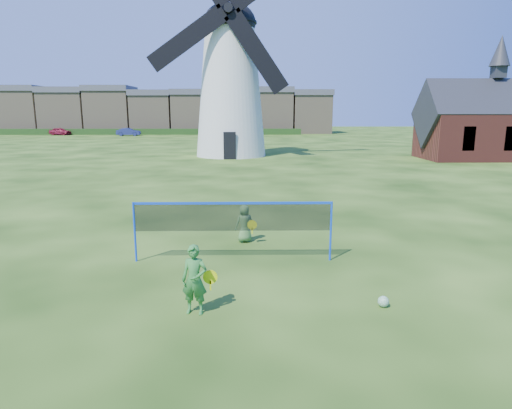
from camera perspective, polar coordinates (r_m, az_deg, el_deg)
The scene contains 11 objects.
ground at distance 10.94m, azimuth -1.01°, elevation -8.26°, with size 220.00×220.00×0.00m, color black.
windmill at distance 38.93m, azimuth -3.33°, elevation 15.64°, with size 13.03×6.03×18.15m.
chapel at distance 40.91m, azimuth 28.30°, elevation 9.00°, with size 11.43×5.54×9.66m.
badminton_net at distance 11.17m, azimuth -3.00°, elevation -1.73°, with size 5.05×0.05×1.55m.
player_girl at distance 8.48m, azimuth -7.94°, elevation -9.62°, with size 0.69×0.40×1.35m.
player_boy at distance 12.95m, azimuth -1.48°, elevation -2.47°, with size 0.67×0.51×1.11m.
play_ball at distance 9.22m, azimuth 16.14°, elevation -11.96°, with size 0.22×0.22×0.22m, color green.
terraced_houses at distance 84.41m, azimuth -14.21°, elevation 11.66°, with size 67.09×8.40×8.36m.
hedge at distance 79.45m, azimuth -17.28°, elevation 8.97°, with size 62.00×0.80×1.00m, color #193814.
car_left at distance 81.72m, azimuth -24.01°, elevation 8.64°, with size 1.46×3.64×1.24m, color maroon.
car_right at distance 75.31m, azimuth -16.15°, elevation 9.01°, with size 1.32×3.80×1.25m, color navy.
Camera 1 is at (0.02, -10.27, 3.76)m, focal length 30.92 mm.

